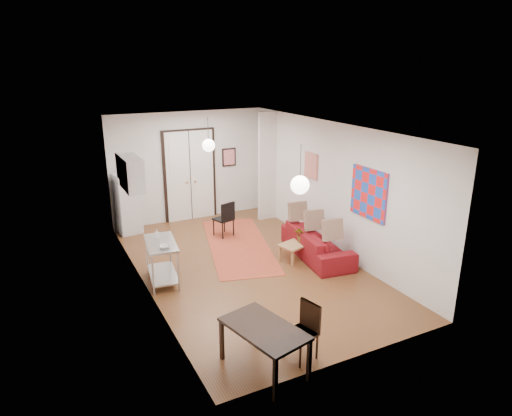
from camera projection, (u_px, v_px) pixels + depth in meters
name	position (u px, v px, depth m)	size (l,w,h in m)	color
floor	(246.00, 266.00, 9.59)	(7.00, 7.00, 0.00)	brown
ceiling	(245.00, 128.00, 8.71)	(4.20, 7.00, 0.02)	white
wall_back	(189.00, 166.00, 12.12)	(4.20, 0.02, 2.90)	silver
wall_front	(357.00, 268.00, 6.18)	(4.20, 0.02, 2.90)	silver
wall_left	(141.00, 216.00, 8.25)	(0.02, 7.00, 2.90)	silver
wall_right	(332.00, 188.00, 10.05)	(0.02, 7.00, 2.90)	silver
double_doors	(190.00, 176.00, 12.16)	(1.44, 0.06, 2.50)	white
stub_partition	(267.00, 167.00, 12.11)	(0.50, 0.10, 2.90)	silver
wall_cabinet	(131.00, 173.00, 9.46)	(0.35, 1.00, 0.70)	silver
painting_popart	(369.00, 194.00, 8.92)	(0.05, 1.00, 1.00)	red
painting_abstract	(311.00, 166.00, 10.61)	(0.05, 0.50, 0.60)	beige
poster_back	(229.00, 157.00, 12.55)	(0.40, 0.03, 0.50)	red
print_left	(119.00, 167.00, 9.81)	(0.03, 0.44, 0.54)	olive
pendant_back	(209.00, 145.00, 10.60)	(0.30, 0.30, 0.80)	silver
pendant_front	(300.00, 185.00, 7.20)	(0.30, 0.30, 0.80)	silver
kilim_rug	(238.00, 245.00, 10.72)	(1.34, 3.58, 0.01)	#C84E32
sofa	(317.00, 243.00, 10.00)	(0.84, 2.14, 0.62)	maroon
coffee_table	(298.00, 245.00, 9.90)	(0.93, 0.69, 0.37)	#B08153
potted_plant	(302.00, 234.00, 9.87)	(0.28, 0.32, 0.36)	#3E6D31
kitchen_counter	(162.00, 257.00, 8.77)	(0.69, 1.15, 0.83)	#B5B8BA
bowl	(165.00, 246.00, 8.42)	(0.20, 0.20, 0.05)	silver
soap_bottle	(157.00, 234.00, 8.87)	(0.08, 0.08, 0.17)	teal
fridge	(128.00, 204.00, 11.29)	(0.53, 0.53, 1.51)	silver
dining_table	(264.00, 332.00, 6.20)	(0.96, 1.35, 0.68)	black
dining_chair_near	(298.00, 326.00, 6.57)	(0.48, 0.61, 0.84)	#341E10
dining_chair_far	(298.00, 326.00, 6.57)	(0.48, 0.61, 0.84)	#341E10
black_side_chair	(222.00, 215.00, 11.20)	(0.51, 0.52, 0.89)	black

